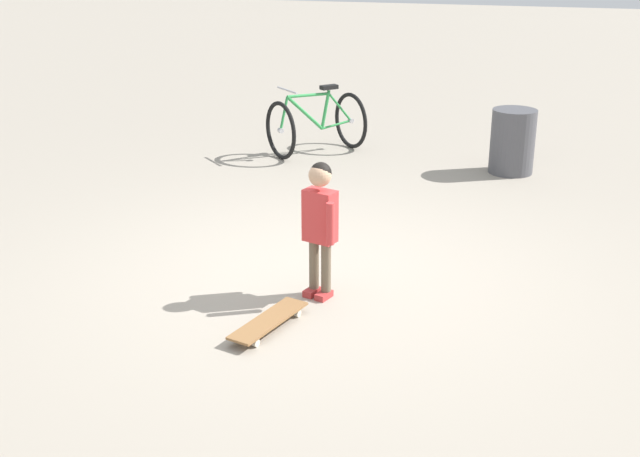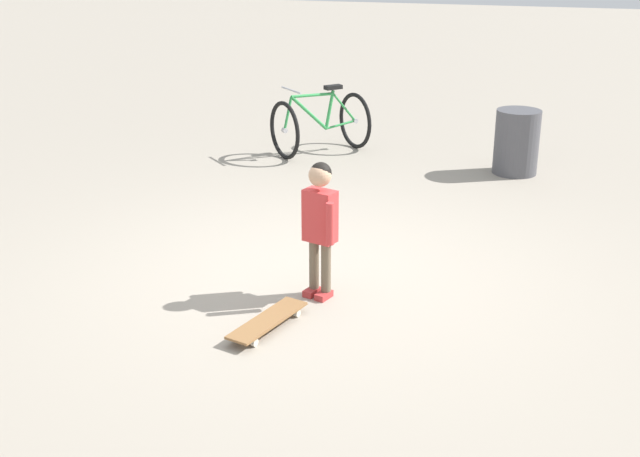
{
  "view_description": "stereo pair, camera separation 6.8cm",
  "coord_description": "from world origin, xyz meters",
  "px_view_note": "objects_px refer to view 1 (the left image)",
  "views": [
    {
      "loc": [
        -1.73,
        5.79,
        2.66
      ],
      "look_at": [
        -0.18,
        0.41,
        0.55
      ],
      "focal_mm": 44.96,
      "sensor_mm": 36.0,
      "label": 1
    },
    {
      "loc": [
        -1.8,
        5.77,
        2.66
      ],
      "look_at": [
        -0.18,
        0.41,
        0.55
      ],
      "focal_mm": 44.96,
      "sensor_mm": 36.0,
      "label": 2
    }
  ],
  "objects_px": {
    "skateboard": "(269,321)",
    "trash_bin": "(513,141)",
    "child_person": "(320,215)",
    "bicycle_mid": "(317,123)"
  },
  "relations": [
    {
      "from": "child_person",
      "to": "trash_bin",
      "type": "xyz_separation_m",
      "value": [
        -1.2,
        -3.8,
        -0.29
      ]
    },
    {
      "from": "child_person",
      "to": "bicycle_mid",
      "type": "relative_size",
      "value": 0.84
    },
    {
      "from": "bicycle_mid",
      "to": "trash_bin",
      "type": "bearing_deg",
      "value": 175.5
    },
    {
      "from": "trash_bin",
      "to": "skateboard",
      "type": "bearing_deg",
      "value": 72.5
    },
    {
      "from": "child_person",
      "to": "trash_bin",
      "type": "bearing_deg",
      "value": -107.52
    },
    {
      "from": "child_person",
      "to": "bicycle_mid",
      "type": "xyz_separation_m",
      "value": [
        1.19,
        -3.99,
        -0.28
      ]
    },
    {
      "from": "skateboard",
      "to": "bicycle_mid",
      "type": "height_order",
      "value": "bicycle_mid"
    },
    {
      "from": "skateboard",
      "to": "trash_bin",
      "type": "bearing_deg",
      "value": -107.5
    },
    {
      "from": "bicycle_mid",
      "to": "skateboard",
      "type": "bearing_deg",
      "value": 102.22
    },
    {
      "from": "skateboard",
      "to": "trash_bin",
      "type": "height_order",
      "value": "trash_bin"
    }
  ]
}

